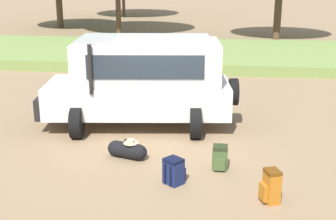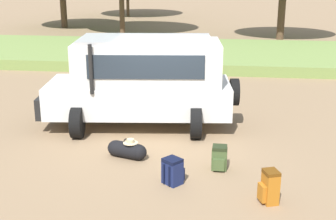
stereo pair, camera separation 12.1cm
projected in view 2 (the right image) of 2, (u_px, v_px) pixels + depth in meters
The scene contains 7 objects.
ground_plane at pixel (163, 134), 12.28m from camera, with size 320.00×320.00×0.00m, color #8C7051.
grass_bank at pixel (193, 54), 22.13m from camera, with size 120.00×7.00×0.44m.
safari_vehicle at pixel (143, 80), 12.60m from camera, with size 5.44×3.07×2.44m.
backpack_beside_front_wheel at pixel (270, 187), 8.68m from camera, with size 0.41×0.39×0.65m.
backpack_cluster_center at pixel (219, 158), 10.13m from camera, with size 0.34×0.41×0.53m.
backpack_near_rear_wheel at pixel (173, 171), 9.46m from camera, with size 0.48×0.49×0.55m.
duffel_bag_low_black_case at pixel (127, 150), 10.76m from camera, with size 0.96×0.56×0.47m.
Camera 2 is at (1.54, -11.44, 4.26)m, focal length 50.00 mm.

